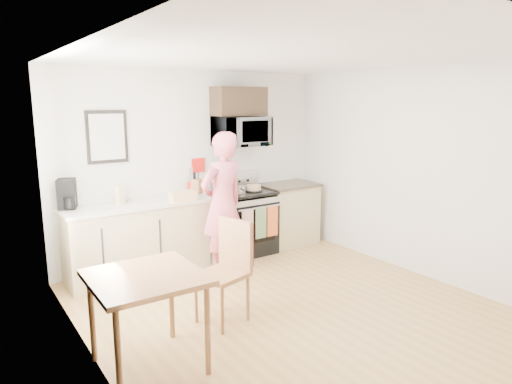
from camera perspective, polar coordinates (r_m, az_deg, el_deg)
floor at (r=4.96m, az=5.30°, el=-14.85°), size 4.60×4.60×0.00m
back_wall at (r=6.45m, az=-7.67°, el=3.32°), size 4.00×0.04×2.60m
left_wall at (r=3.62m, az=-19.49°, el=-3.39°), size 0.04×4.60×2.60m
right_wall at (r=6.01m, az=20.39°, el=2.14°), size 0.04×4.60×2.60m
ceiling at (r=4.48m, az=5.93°, el=16.63°), size 4.00×4.60×0.04m
window at (r=4.35m, az=-22.03°, el=2.15°), size 0.06×1.40×1.50m
cabinet_left at (r=6.04m, az=-12.97°, el=-5.67°), size 2.10×0.60×0.90m
countertop_left at (r=5.92m, az=-13.17°, el=-1.31°), size 2.14×0.64×0.04m
cabinet_right at (r=7.12m, az=3.95°, el=-2.83°), size 0.84×0.60×0.90m
countertop_right at (r=7.02m, az=4.00°, el=0.89°), size 0.88×0.64×0.04m
range at (r=6.65m, az=-1.34°, el=-3.94°), size 0.76×0.70×1.16m
microwave at (r=6.52m, az=-1.91°, el=7.56°), size 0.76×0.51×0.42m
upper_cabinet at (r=6.55m, az=-2.15°, el=11.26°), size 0.76×0.35×0.40m
wall_art at (r=5.94m, az=-18.13°, el=6.57°), size 0.50×0.04×0.65m
wall_trivet at (r=6.46m, az=-7.21°, el=3.34°), size 0.20×0.02×0.20m
person at (r=5.75m, az=-4.20°, el=-1.51°), size 0.74×0.56×1.82m
dining_table at (r=3.84m, az=-13.55°, el=-11.33°), size 0.87×0.87×0.81m
chair at (r=4.63m, az=-3.08°, el=-7.90°), size 0.57×0.53×1.02m
knife_block at (r=6.28m, az=-7.44°, el=0.72°), size 0.14×0.16×0.20m
utensil_crock at (r=6.37m, az=-8.05°, el=1.19°), size 0.12×0.12×0.35m
fruit_bowl at (r=5.94m, az=-16.52°, el=-0.90°), size 0.25×0.25×0.09m
milk_carton at (r=5.81m, az=-16.67°, el=-0.40°), size 0.11×0.11×0.23m
coffee_maker at (r=5.78m, az=-22.53°, el=-0.32°), size 0.27×0.32×0.35m
bread_bag at (r=5.84m, az=-9.15°, el=-0.51°), size 0.34×0.16×0.12m
cake at (r=6.51m, az=-0.30°, el=0.50°), size 0.25×0.25×0.08m
kettle at (r=6.46m, az=-3.92°, el=1.04°), size 0.21×0.21×0.26m
pot at (r=6.33m, az=-2.18°, el=0.26°), size 0.19×0.32×0.10m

